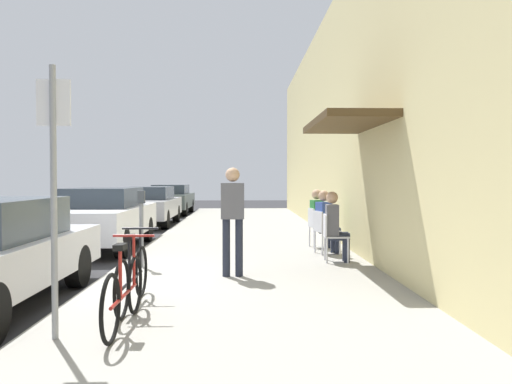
{
  "coord_description": "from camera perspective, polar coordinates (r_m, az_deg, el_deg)",
  "views": [
    {
      "loc": [
        2.18,
        -7.51,
        1.65
      ],
      "look_at": [
        2.59,
        6.73,
        1.26
      ],
      "focal_mm": 35.02,
      "sensor_mm": 36.0,
      "label": 1
    }
  ],
  "objects": [
    {
      "name": "sidewalk_slab",
      "position": [
        9.64,
        -1.22,
        -7.94
      ],
      "size": [
        4.5,
        32.0,
        0.12
      ],
      "primitive_type": "cube",
      "color": "#9E9B93",
      "rests_on": "ground_plane"
    },
    {
      "name": "parked_car_2",
      "position": [
        17.95,
        -12.17,
        -1.47
      ],
      "size": [
        1.8,
        4.4,
        1.36
      ],
      "color": "#B7B7BC",
      "rests_on": "ground_plane"
    },
    {
      "name": "seated_patron_2",
      "position": [
        11.15,
        7.24,
        -2.75
      ],
      "size": [
        0.46,
        0.4,
        1.29
      ],
      "color": "#232838",
      "rests_on": "sidewalk_slab"
    },
    {
      "name": "seated_patron_0",
      "position": [
        9.29,
        9.04,
        -3.61
      ],
      "size": [
        0.44,
        0.38,
        1.29
      ],
      "color": "#232838",
      "rests_on": "sidewalk_slab"
    },
    {
      "name": "cafe_chair_0",
      "position": [
        9.31,
        8.66,
        -4.79
      ],
      "size": [
        0.47,
        0.47,
        0.87
      ],
      "color": "silver",
      "rests_on": "sidewalk_slab"
    },
    {
      "name": "building_facade",
      "position": [
        9.92,
        12.96,
        9.87
      ],
      "size": [
        1.4,
        32.0,
        6.19
      ],
      "color": "beige",
      "rests_on": "ground_plane"
    },
    {
      "name": "bicycle_0",
      "position": [
        6.19,
        -13.93,
        -9.39
      ],
      "size": [
        0.46,
        1.71,
        0.9
      ],
      "color": "black",
      "rests_on": "sidewalk_slab"
    },
    {
      "name": "cafe_chair_1",
      "position": [
        10.23,
        7.73,
        -4.22
      ],
      "size": [
        0.54,
        0.54,
        0.87
      ],
      "color": "silver",
      "rests_on": "sidewalk_slab"
    },
    {
      "name": "pedestrian_standing",
      "position": [
        7.79,
        -2.69,
        -2.35
      ],
      "size": [
        0.36,
        0.22,
        1.7
      ],
      "color": "#232838",
      "rests_on": "sidewalk_slab"
    },
    {
      "name": "bicycle_1",
      "position": [
        5.39,
        -14.83,
        -11.04
      ],
      "size": [
        0.46,
        1.71,
        0.9
      ],
      "color": "black",
      "rests_on": "sidewalk_slab"
    },
    {
      "name": "ground_plane",
      "position": [
        7.99,
        -17.75,
        -10.44
      ],
      "size": [
        60.0,
        60.0,
        0.0
      ],
      "primitive_type": "plane",
      "color": "#2D2D30"
    },
    {
      "name": "cafe_chair_2",
      "position": [
        11.14,
        6.94,
        -3.74
      ],
      "size": [
        0.49,
        0.49,
        0.87
      ],
      "color": "silver",
      "rests_on": "sidewalk_slab"
    },
    {
      "name": "parked_car_1",
      "position": [
        12.24,
        -17.2,
        -2.75
      ],
      "size": [
        1.8,
        4.4,
        1.43
      ],
      "color": "silver",
      "rests_on": "ground_plane"
    },
    {
      "name": "seated_patron_1",
      "position": [
        10.23,
        8.04,
        -3.13
      ],
      "size": [
        0.49,
        0.44,
        1.29
      ],
      "color": "#232838",
      "rests_on": "sidewalk_slab"
    },
    {
      "name": "parking_meter",
      "position": [
        8.84,
        -12.95,
        -3.44
      ],
      "size": [
        0.12,
        0.1,
        1.32
      ],
      "color": "slate",
      "rests_on": "sidewalk_slab"
    },
    {
      "name": "street_sign",
      "position": [
        5.1,
        -22.1,
        1.32
      ],
      "size": [
        0.32,
        0.06,
        2.6
      ],
      "color": "gray",
      "rests_on": "sidewalk_slab"
    },
    {
      "name": "parked_car_3",
      "position": [
        23.33,
        -9.72,
        -0.76
      ],
      "size": [
        1.8,
        4.4,
        1.36
      ],
      "color": "#47514C",
      "rests_on": "ground_plane"
    }
  ]
}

